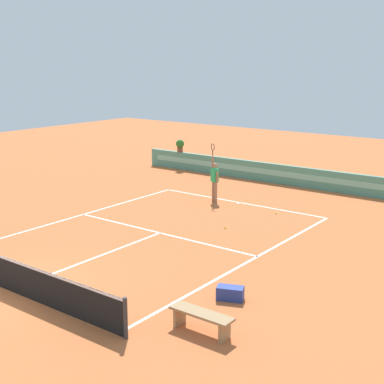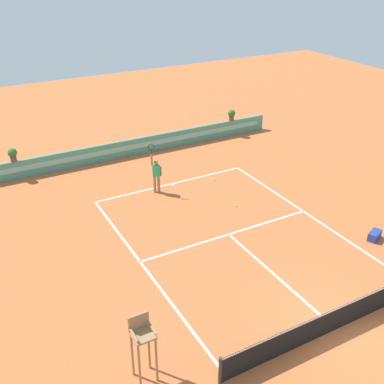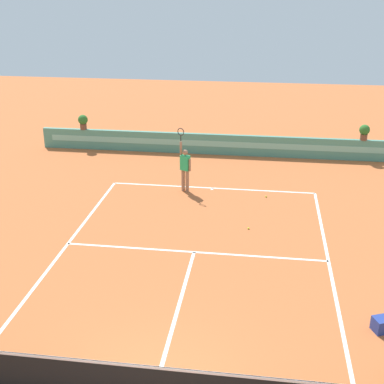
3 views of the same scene
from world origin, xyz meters
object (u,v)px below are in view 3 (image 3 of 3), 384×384
tennis_ball_near_baseline (248,228)px  potted_plant_far_left (83,121)px  tennis_ball_mid_court (266,197)px  tennis_player (185,166)px  potted_plant_far_right (364,131)px

tennis_ball_near_baseline → potted_plant_far_left: (-8.53, 8.11, 1.38)m
tennis_ball_mid_court → potted_plant_far_left: (-9.10, 5.18, 1.38)m
tennis_player → tennis_ball_near_baseline: (2.67, -3.15, -1.02)m
tennis_player → potted_plant_far_left: tennis_player is taller
tennis_ball_near_baseline → tennis_ball_mid_court: size_ratio=1.00×
tennis_player → potted_plant_far_right: bearing=33.1°
tennis_player → potted_plant_far_left: (-5.86, 4.97, 0.36)m
tennis_ball_near_baseline → potted_plant_far_right: potted_plant_far_right is taller
tennis_player → tennis_ball_mid_court: size_ratio=38.01×
tennis_player → tennis_ball_near_baseline: size_ratio=38.01×
tennis_ball_near_baseline → potted_plant_far_left: potted_plant_far_left is taller
tennis_player → tennis_ball_mid_court: (3.24, -0.22, -1.02)m
tennis_ball_near_baseline → potted_plant_far_right: size_ratio=0.09×
potted_plant_far_right → potted_plant_far_left: 13.47m
tennis_ball_near_baseline → tennis_player: bearing=130.3°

